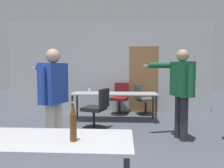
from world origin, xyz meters
TOP-DOWN VIEW (x-y plane):
  - back_wall at (0.03, 5.40)m, footprint 6.39×0.12m
  - conference_table_near at (-0.24, 0.43)m, footprint 1.65×0.67m
  - conference_table_far at (0.24, 4.14)m, footprint 2.21×0.67m
  - person_right_polo at (1.59, 2.72)m, footprint 0.92×0.68m
  - person_far_watching at (-0.64, 1.90)m, footprint 0.72×0.82m
  - office_chair_near_pushed at (-0.12, 3.33)m, footprint 0.64×0.60m
  - office_chair_mid_tucked at (1.06, 4.94)m, footprint 0.64×0.59m
  - office_chair_side_rolled at (0.37, 5.02)m, footprint 0.56×0.61m
  - beer_bottle at (0.05, 0.37)m, footprint 0.06×0.06m
  - drink_cup at (-0.42, 4.18)m, footprint 0.07×0.07m

SIDE VIEW (x-z plane):
  - office_chair_mid_tucked at x=1.06m, z-range -0.04..0.87m
  - office_chair_near_pushed at x=-0.12m, z-range -0.03..0.89m
  - office_chair_side_rolled at x=0.37m, z-range -0.03..0.90m
  - conference_table_near at x=-0.24m, z-range 0.29..1.02m
  - conference_table_far at x=0.24m, z-range 0.30..1.03m
  - drink_cup at x=-0.42m, z-range 0.73..0.84m
  - beer_bottle at x=0.05m, z-range 0.72..1.07m
  - person_far_watching at x=-0.64m, z-range 0.17..1.85m
  - person_right_polo at x=1.59m, z-range 0.17..1.90m
  - back_wall at x=0.03m, z-range -0.01..2.83m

